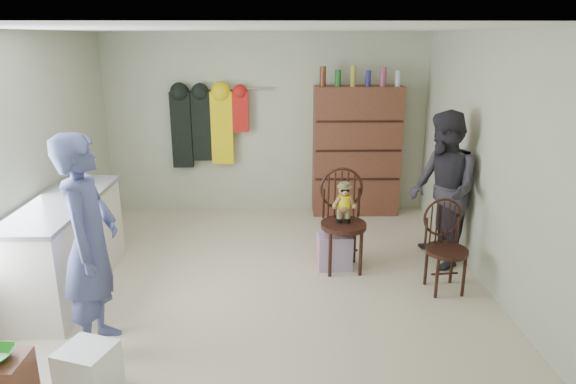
{
  "coord_description": "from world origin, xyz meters",
  "views": [
    {
      "loc": [
        0.15,
        -4.7,
        2.44
      ],
      "look_at": [
        0.25,
        0.2,
        0.95
      ],
      "focal_mm": 32.0,
      "sensor_mm": 36.0,
      "label": 1
    }
  ],
  "objects_px": {
    "chair_front": "(343,213)",
    "counter": "(64,246)",
    "dresser": "(356,151)",
    "chair_far": "(445,243)"
  },
  "relations": [
    {
      "from": "chair_front",
      "to": "counter",
      "type": "bearing_deg",
      "value": -173.59
    },
    {
      "from": "counter",
      "to": "chair_front",
      "type": "relative_size",
      "value": 1.69
    },
    {
      "from": "chair_front",
      "to": "dresser",
      "type": "bearing_deg",
      "value": 74.4
    },
    {
      "from": "chair_front",
      "to": "dresser",
      "type": "height_order",
      "value": "dresser"
    },
    {
      "from": "counter",
      "to": "dresser",
      "type": "relative_size",
      "value": 0.9
    },
    {
      "from": "counter",
      "to": "chair_far",
      "type": "height_order",
      "value": "counter"
    },
    {
      "from": "chair_front",
      "to": "dresser",
      "type": "relative_size",
      "value": 0.53
    },
    {
      "from": "chair_far",
      "to": "dresser",
      "type": "height_order",
      "value": "dresser"
    },
    {
      "from": "chair_front",
      "to": "dresser",
      "type": "xyz_separation_m",
      "value": [
        0.41,
        1.83,
        0.28
      ]
    },
    {
      "from": "counter",
      "to": "dresser",
      "type": "height_order",
      "value": "dresser"
    }
  ]
}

